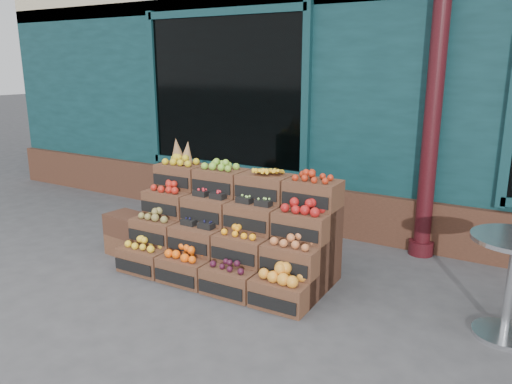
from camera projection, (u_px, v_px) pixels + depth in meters
The scene contains 6 objects.
ground at pixel (236, 299), 4.64m from camera, with size 60.00×60.00×0.00m, color #3E3E41.
shop_facade at pixel (403, 46), 8.27m from camera, with size 12.00×6.24×4.80m.
crate_display at pixel (231, 234), 5.17m from camera, with size 2.15×1.08×1.33m.
spare_crates at pixel (128, 234), 5.68m from camera, with size 0.51×0.38×0.48m.
bistro_table at pixel (512, 275), 3.90m from camera, with size 0.67×0.67×0.84m.
shopkeeper at pixel (223, 140), 7.57m from camera, with size 0.72×0.48×1.99m, color #154C23.
Camera 1 is at (2.35, -3.53, 2.14)m, focal length 35.00 mm.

